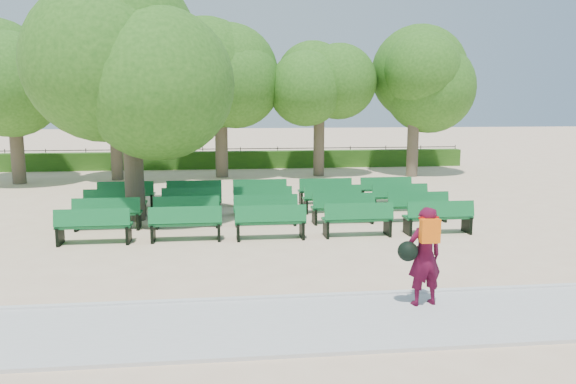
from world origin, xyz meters
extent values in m
plane|color=beige|center=(0.00, 0.00, 0.00)|extent=(120.00, 120.00, 0.00)
cube|color=beige|center=(0.00, -7.40, 0.03)|extent=(30.00, 2.20, 0.06)
cube|color=silver|center=(0.00, -6.25, 0.05)|extent=(30.00, 0.12, 0.10)
cube|color=#2A5516|center=(0.00, 14.00, 0.45)|extent=(26.00, 0.70, 0.90)
cube|color=#11652D|center=(1.24, 0.76, 0.45)|extent=(1.81, 0.50, 0.06)
cube|color=#11652D|center=(1.24, 0.55, 0.70)|extent=(1.81, 0.14, 0.42)
cylinder|color=brown|center=(-2.58, 1.13, 1.60)|extent=(0.56, 0.56, 3.20)
ellipsoid|color=#31671B|center=(-2.58, 1.13, 4.41)|extent=(4.43, 4.43, 3.98)
imported|color=#470A21|center=(3.36, -6.85, 0.91)|extent=(0.68, 0.51, 1.69)
cube|color=#FF630D|center=(3.36, -7.04, 1.39)|extent=(0.32, 0.16, 0.39)
sphere|color=black|center=(3.05, -6.91, 1.02)|extent=(0.34, 0.34, 0.34)
camera|label=1|loc=(0.00, -15.66, 3.47)|focal=35.00mm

